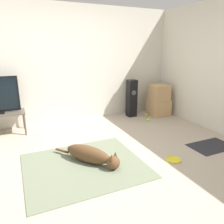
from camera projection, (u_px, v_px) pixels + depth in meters
ground_plane at (101, 160)px, 3.31m from camera, size 12.00×12.00×0.00m
wall_back at (64, 65)px, 4.78m from camera, size 8.00×0.06×2.55m
area_rug at (84, 165)px, 3.16m from camera, size 1.67×1.46×0.01m
dog at (91, 155)px, 3.20m from camera, size 0.74×0.96×0.25m
frisbee at (174, 160)px, 3.31m from camera, size 0.22×0.22×0.03m
cardboard_box_lower at (158, 107)px, 5.52m from camera, size 0.48×0.45×0.40m
cardboard_box_upper at (159, 92)px, 5.41m from camera, size 0.42×0.40×0.37m
floor_speaker at (132, 98)px, 5.35m from camera, size 0.21×0.22×0.90m
tennis_ball_by_boxes at (146, 114)px, 5.48m from camera, size 0.07×0.07×0.07m
tennis_ball_near_speaker at (148, 120)px, 5.08m from camera, size 0.07×0.07×0.07m
door_mat at (211, 146)px, 3.79m from camera, size 0.77×0.49×0.01m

